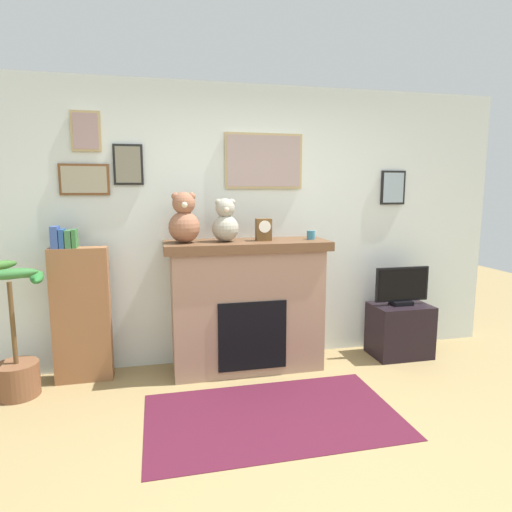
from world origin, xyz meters
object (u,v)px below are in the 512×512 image
Objects in this scene: fireplace at (247,305)px; potted_plant at (15,346)px; candle_jar at (311,235)px; teddy_bear_tan at (184,220)px; television at (402,287)px; bookshelf at (81,312)px; mantel_clock at (264,230)px; teddy_bear_grey at (225,222)px; tv_stand at (400,330)px.

fireplace reaches higher than potted_plant.
fireplace is at bearing 178.32° from candle_jar.
television is at bearing -0.95° from teddy_bear_tan.
fireplace is at bearing 4.43° from potted_plant.
bookshelf is 6.85× the size of mantel_clock.
bookshelf is 0.55m from potted_plant.
teddy_bear_tan reaches higher than mantel_clock.
bookshelf is (-1.44, 0.05, 0.01)m from fireplace.
bookshelf is 2.13m from candle_jar.
mantel_clock is (-1.39, 0.03, 0.59)m from television.
teddy_bear_grey is at bearing 4.33° from potted_plant.
potted_plant is 13.48× the size of candle_jar.
tv_stand is at bearing -1.10° from teddy_bear_grey.
fireplace is 0.96m from teddy_bear_tan.
candle_jar is 0.41× the size of mantel_clock.
potted_plant is 1.96× the size of television.
teddy_bear_tan is at bearing 179.05° from television.
potted_plant is 2.49× the size of teddy_bear_tan.
television is 2.20m from teddy_bear_tan.
candle_jar is (0.60, -0.02, 0.63)m from fireplace.
fireplace reaches higher than television.
potted_plant is at bearing -176.42° from mantel_clock.
candle_jar is (2.51, 0.13, 0.81)m from potted_plant.
tv_stand is 2.85× the size of mantel_clock.
bookshelf is at bearing 22.54° from potted_plant.
potted_plant is at bearing -175.67° from teddy_bear_grey.
tv_stand is (2.98, -0.10, -0.35)m from bookshelf.
candle_jar is (2.04, -0.07, 0.62)m from bookshelf.
teddy_bear_tan is 1.15× the size of teddy_bear_grey.
teddy_bear_grey is (1.24, -0.07, 0.75)m from bookshelf.
television is at bearing -1.95° from bookshelf.
television is 1.86m from teddy_bear_grey.
potted_plant is at bearing -177.03° from candle_jar.
fireplace is 3.35× the size of teddy_bear_tan.
potted_plant is (-1.91, -0.15, -0.18)m from fireplace.
television is at bearing -1.40° from mantel_clock.
fireplace is at bearing 178.08° from tv_stand.
candle_jar is at bearing 0.17° from mantel_clock.
television is at bearing -2.15° from candle_jar.
mantel_clock reaches higher than television.
bookshelf is at bearing 178.05° from television.
bookshelf is at bearing 178.08° from tv_stand.
fireplace is 1.58m from tv_stand.
teddy_bear_tan is at bearing 5.45° from potted_plant.
bookshelf is at bearing 175.70° from teddy_bear_tan.
fireplace is 7.44× the size of mantel_clock.
candle_jar is at bearing 0.03° from teddy_bear_tan.
bookshelf is at bearing 178.07° from fireplace.
bookshelf is 2.98m from television.
candle_jar reaches higher than television.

